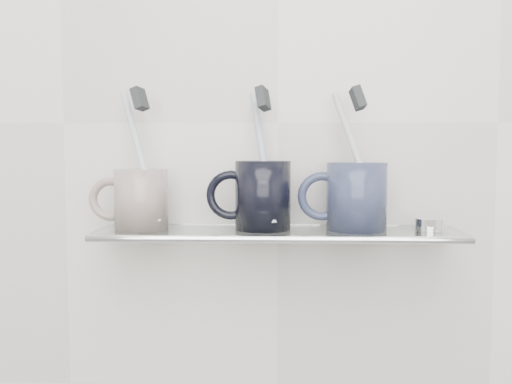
{
  "coord_description": "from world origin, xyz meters",
  "views": [
    {
      "loc": [
        -0.0,
        0.26,
        1.21
      ],
      "look_at": [
        -0.03,
        1.04,
        1.15
      ],
      "focal_mm": 40.0,
      "sensor_mm": 36.0,
      "label": 1
    }
  ],
  "objects_px": {
    "shelf_glass": "(278,233)",
    "mug_left": "(141,199)",
    "mug_center": "(263,195)",
    "mug_right": "(356,196)"
  },
  "relations": [
    {
      "from": "mug_left",
      "to": "mug_center",
      "type": "bearing_deg",
      "value": -2.34
    },
    {
      "from": "shelf_glass",
      "to": "mug_left",
      "type": "relative_size",
      "value": 6.0
    },
    {
      "from": "shelf_glass",
      "to": "mug_left",
      "type": "height_order",
      "value": "mug_left"
    },
    {
      "from": "mug_left",
      "to": "mug_right",
      "type": "bearing_deg",
      "value": -2.34
    },
    {
      "from": "shelf_glass",
      "to": "mug_center",
      "type": "relative_size",
      "value": 5.24
    },
    {
      "from": "mug_center",
      "to": "mug_right",
      "type": "xyz_separation_m",
      "value": [
        0.13,
        0.0,
        -0.0
      ]
    },
    {
      "from": "shelf_glass",
      "to": "mug_right",
      "type": "height_order",
      "value": "mug_right"
    },
    {
      "from": "mug_center",
      "to": "mug_right",
      "type": "bearing_deg",
      "value": 8.68
    },
    {
      "from": "shelf_glass",
      "to": "mug_center",
      "type": "xyz_separation_m",
      "value": [
        -0.02,
        0.0,
        0.05
      ]
    },
    {
      "from": "mug_center",
      "to": "shelf_glass",
      "type": "bearing_deg",
      "value": -4.94
    }
  ]
}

